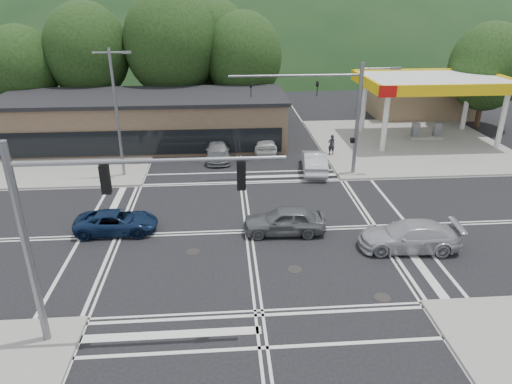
{
  "coord_description": "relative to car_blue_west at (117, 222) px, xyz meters",
  "views": [
    {
      "loc": [
        -1.29,
        -22.5,
        12.24
      ],
      "look_at": [
        0.59,
        2.26,
        1.4
      ],
      "focal_mm": 32.0,
      "sensor_mm": 36.0,
      "label": 1
    }
  ],
  "objects": [
    {
      "name": "gas_station_canopy",
      "position": [
        24.29,
        15.49,
        4.42
      ],
      "size": [
        12.32,
        8.34,
        5.75
      ],
      "color": "silver",
      "rests_on": "ground"
    },
    {
      "name": "hill_north",
      "position": [
        7.3,
        89.5,
        -0.62
      ],
      "size": [
        252.0,
        126.0,
        140.0
      ],
      "primitive_type": "ellipsoid",
      "color": "#19381B",
      "rests_on": "ground"
    },
    {
      "name": "pedestrian",
      "position": [
        14.8,
        11.84,
        0.36
      ],
      "size": [
        0.68,
        0.53,
        1.66
      ],
      "primitive_type": "imported",
      "rotation": [
        0.0,
        0.0,
        3.38
      ],
      "color": "black",
      "rests_on": "sidewalk_ne"
    },
    {
      "name": "car_blue_west",
      "position": [
        0.0,
        0.0,
        0.0
      ],
      "size": [
        4.47,
        2.07,
        1.24
      ],
      "primitive_type": "imported",
      "rotation": [
        0.0,
        0.0,
        1.57
      ],
      "color": "#0E1F3F",
      "rests_on": "ground"
    },
    {
      "name": "car_queue_a",
      "position": [
        12.74,
        8.5,
        0.16
      ],
      "size": [
        2.18,
        4.9,
        1.56
      ],
      "primitive_type": "imported",
      "rotation": [
        0.0,
        0.0,
        3.03
      ],
      "color": "silver",
      "rests_on": "ground"
    },
    {
      "name": "tree_n_a",
      "position": [
        -6.7,
        23.5,
        6.52
      ],
      "size": [
        8.0,
        8.0,
        11.75
      ],
      "color": "#382619",
      "rests_on": "ground"
    },
    {
      "name": "signal_mast_ne",
      "position": [
        14.25,
        7.7,
        4.45
      ],
      "size": [
        11.65,
        0.3,
        8.0
      ],
      "color": "slate",
      "rests_on": "ground"
    },
    {
      "name": "convenience_store",
      "position": [
        27.3,
        24.5,
        1.28
      ],
      "size": [
        10.0,
        6.0,
        3.8
      ],
      "primitive_type": "cube",
      "color": "#846B4F",
      "rests_on": "ground"
    },
    {
      "name": "car_northbound",
      "position": [
        5.58,
        11.89,
        0.06
      ],
      "size": [
        2.08,
        4.77,
        1.36
      ],
      "primitive_type": "imported",
      "rotation": [
        0.0,
        0.0,
        0.04
      ],
      "color": "slate",
      "rests_on": "ground"
    },
    {
      "name": "tree_ne",
      "position": [
        31.3,
        19.5,
        5.22
      ],
      "size": [
        7.2,
        7.2,
        9.99
      ],
      "color": "#382619",
      "rests_on": "ground"
    },
    {
      "name": "signal_mast_sw",
      "position": [
        0.91,
        -8.7,
        4.5
      ],
      "size": [
        9.14,
        0.28,
        8.0
      ],
      "color": "slate",
      "rests_on": "ground"
    },
    {
      "name": "tree_n_e",
      "position": [
        5.3,
        27.5,
        6.52
      ],
      "size": [
        8.4,
        8.4,
        11.98
      ],
      "color": "#382619",
      "rests_on": "ground"
    },
    {
      "name": "ground",
      "position": [
        7.3,
        -0.5,
        -0.62
      ],
      "size": [
        120.0,
        120.0,
        0.0
      ],
      "primitive_type": "plane",
      "color": "black",
      "rests_on": "ground"
    },
    {
      "name": "tree_n_d",
      "position": [
        -12.7,
        22.5,
        5.22
      ],
      "size": [
        6.8,
        6.8,
        9.76
      ],
      "color": "#382619",
      "rests_on": "ground"
    },
    {
      "name": "tree_n_b",
      "position": [
        1.3,
        23.5,
        7.17
      ],
      "size": [
        9.0,
        9.0,
        12.98
      ],
      "color": "#382619",
      "rests_on": "ground"
    },
    {
      "name": "car_grey_center",
      "position": [
        9.26,
        -0.8,
        0.15
      ],
      "size": [
        4.58,
        2.01,
        1.54
      ],
      "primitive_type": "imported",
      "rotation": [
        0.0,
        0.0,
        -1.61
      ],
      "color": "#5A5D5F",
      "rests_on": "ground"
    },
    {
      "name": "car_silver_east",
      "position": [
        15.46,
        -2.99,
        0.12
      ],
      "size": [
        5.3,
        2.52,
        1.49
      ],
      "primitive_type": "imported",
      "rotation": [
        0.0,
        0.0,
        -1.66
      ],
      "color": "#ABADB2",
      "rests_on": "ground"
    },
    {
      "name": "sidewalk_ne",
      "position": [
        22.3,
        14.5,
        -0.55
      ],
      "size": [
        16.0,
        16.0,
        0.15
      ],
      "primitive_type": "cube",
      "color": "gray",
      "rests_on": "ground"
    },
    {
      "name": "sidewalk_nw",
      "position": [
        -7.7,
        14.5,
        -0.55
      ],
      "size": [
        16.0,
        16.0,
        0.15
      ],
      "primitive_type": "cube",
      "color": "gray",
      "rests_on": "ground"
    },
    {
      "name": "streetlight_nw",
      "position": [
        -1.14,
        8.5,
        4.43
      ],
      "size": [
        2.5,
        0.25,
        9.0
      ],
      "color": "slate",
      "rests_on": "ground"
    },
    {
      "name": "tree_n_c",
      "position": [
        8.3,
        23.5,
        5.87
      ],
      "size": [
        7.6,
        7.6,
        10.87
      ],
      "color": "#382619",
      "rests_on": "ground"
    },
    {
      "name": "car_queue_b",
      "position": [
        9.58,
        13.78,
        0.17
      ],
      "size": [
        2.13,
        4.76,
        1.59
      ],
      "primitive_type": "imported",
      "rotation": [
        0.0,
        0.0,
        3.09
      ],
      "color": "silver",
      "rests_on": "ground"
    },
    {
      "name": "commercial_row",
      "position": [
        -0.7,
        16.5,
        1.38
      ],
      "size": [
        24.0,
        8.0,
        4.0
      ],
      "primitive_type": "cube",
      "color": "brown",
      "rests_on": "ground"
    }
  ]
}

